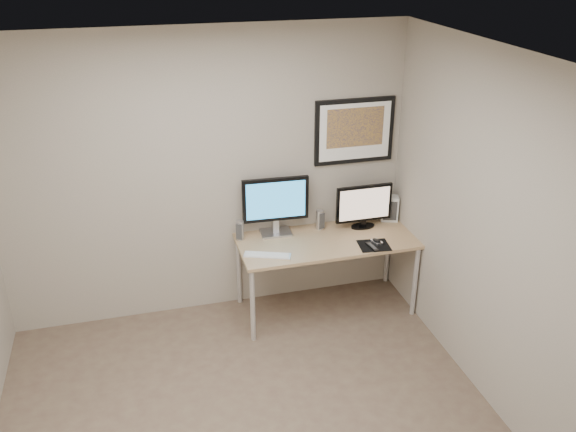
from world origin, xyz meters
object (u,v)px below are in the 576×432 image
monitor_large (276,204)px  speaker_left (240,230)px  desk (326,246)px  fan_unit (389,208)px  speaker_right (320,220)px  keyboard (267,255)px  monitor_tv (364,205)px  framed_art (354,131)px

monitor_large → speaker_left: (-0.34, -0.02, -0.21)m
desk → fan_unit: (0.71, 0.24, 0.19)m
monitor_large → speaker_right: size_ratio=3.27×
monitor_large → keyboard: 0.52m
monitor_tv → speaker_left: (-1.16, 0.06, -0.13)m
framed_art → speaker_left: bearing=-173.8°
monitor_large → keyboard: bearing=-111.6°
monitor_large → fan_unit: bearing=3.0°
framed_art → keyboard: 1.38m
speaker_left → fan_unit: (1.46, 0.03, 0.03)m
speaker_left → speaker_right: size_ratio=0.98×
speaker_right → framed_art: bearing=2.1°
keyboard → monitor_tv: bearing=38.3°
monitor_tv → fan_unit: (0.30, 0.09, -0.10)m
desk → keyboard: keyboard is taller
framed_art → monitor_tv: bearing=-71.9°
desk → speaker_right: 0.28m
framed_art → speaker_right: 0.88m
speaker_right → keyboard: 0.71m
speaker_right → desk: bearing=-105.9°
keyboard → fan_unit: size_ratio=1.65×
monitor_tv → keyboard: (-1.00, -0.31, -0.22)m
monitor_tv → keyboard: 1.07m
monitor_tv → speaker_left: size_ratio=2.95×
desk → monitor_tv: size_ratio=2.98×
desk → monitor_tv: (0.41, 0.15, 0.29)m
framed_art → fan_unit: framed_art is taller
monitor_tv → speaker_right: size_ratio=2.90×
desk → monitor_large: monitor_large is taller
monitor_large → framed_art: bearing=10.0°
monitor_large → keyboard: monitor_large is taller
speaker_right → fan_unit: size_ratio=0.76×
framed_art → fan_unit: 0.85m
desk → monitor_tv: bearing=20.6°
framed_art → monitor_large: 0.97m
speaker_left → framed_art: bearing=29.1°
monitor_large → speaker_right: bearing=2.5°
framed_art → fan_unit: size_ratio=3.07×
speaker_left → speaker_right: 0.76m
monitor_large → desk: bearing=-26.6°
monitor_large → speaker_left: 0.40m
monitor_tv → framed_art: bearing=107.9°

